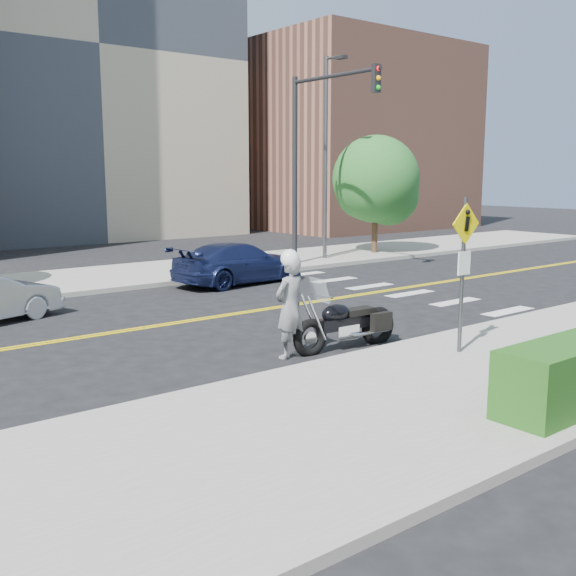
# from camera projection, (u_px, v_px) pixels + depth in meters

# --- Properties ---
(ground_plane) EXTENTS (120.00, 120.00, 0.00)m
(ground_plane) POSITION_uv_depth(u_px,v_px,m) (121.00, 332.00, 15.48)
(ground_plane) COLOR black
(ground_plane) RESTS_ON ground
(sidewalk_near) EXTENTS (60.00, 5.00, 0.15)m
(sidewalk_near) POSITION_uv_depth(u_px,v_px,m) (344.00, 421.00, 9.68)
(sidewalk_near) COLOR #9E9B91
(sidewalk_near) RESTS_ON ground_plane
(sidewalk_far) EXTENTS (60.00, 5.00, 0.15)m
(sidewalk_far) POSITION_uv_depth(u_px,v_px,m) (19.00, 286.00, 21.27)
(sidewalk_far) COLOR #9E9B91
(sidewalk_far) RESTS_ON ground_plane
(building_mid) EXTENTS (18.00, 14.00, 20.00)m
(building_mid) POSITION_uv_depth(u_px,v_px,m) (50.00, 61.00, 38.80)
(building_mid) COLOR #A39984
(building_mid) RESTS_ON ground_plane
(building_right) EXTENTS (14.00, 12.00, 12.00)m
(building_right) POSITION_uv_depth(u_px,v_px,m) (348.00, 138.00, 45.85)
(building_right) COLOR #8C5947
(building_right) RESTS_ON ground_plane
(lamp_post) EXTENTS (0.16, 0.16, 8.00)m
(lamp_post) POSITION_uv_depth(u_px,v_px,m) (326.00, 160.00, 27.16)
(lamp_post) COLOR #4C4C51
(lamp_post) RESTS_ON sidewalk_far
(traffic_light) EXTENTS (0.28, 4.50, 7.00)m
(traffic_light) POSITION_uv_depth(u_px,v_px,m) (311.00, 144.00, 24.75)
(traffic_light) COLOR black
(traffic_light) RESTS_ON sidewalk_far
(pedestrian_sign) EXTENTS (0.78, 0.08, 3.00)m
(pedestrian_sign) POSITION_uv_depth(u_px,v_px,m) (464.00, 260.00, 12.85)
(pedestrian_sign) COLOR #4C4C51
(pedestrian_sign) RESTS_ON sidewalk_near
(motorcyclist) EXTENTS (0.81, 0.61, 2.15)m
(motorcyclist) POSITION_uv_depth(u_px,v_px,m) (290.00, 304.00, 13.12)
(motorcyclist) COLOR #9A9B9E
(motorcyclist) RESTS_ON ground
(motorcycle) EXTENTS (2.57, 0.92, 1.54)m
(motorcycle) POSITION_uv_depth(u_px,v_px,m) (346.00, 312.00, 13.87)
(motorcycle) COLOR black
(motorcycle) RESTS_ON ground
(parked_car_blue) EXTENTS (4.85, 2.36, 1.36)m
(parked_car_blue) POSITION_uv_depth(u_px,v_px,m) (239.00, 263.00, 22.19)
(parked_car_blue) COLOR navy
(parked_car_blue) RESTS_ON ground
(tree_far_b) EXTENTS (3.80, 3.80, 5.25)m
(tree_far_b) POSITION_uv_depth(u_px,v_px,m) (376.00, 179.00, 29.32)
(tree_far_b) COLOR #382619
(tree_far_b) RESTS_ON ground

